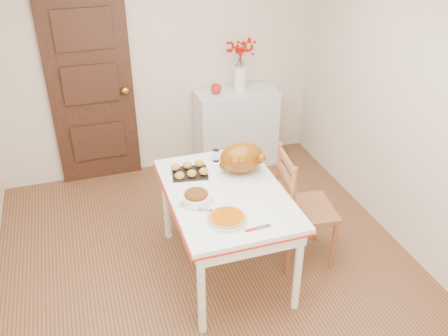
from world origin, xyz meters
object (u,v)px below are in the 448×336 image
object	(u,v)px
sideboard	(236,128)
kitchen_table	(226,232)
pumpkin_pie	(227,218)
chair_oak	(306,207)
turkey_platter	(242,159)

from	to	relation	value
sideboard	kitchen_table	size ratio (longest dim) A/B	0.68
sideboard	kitchen_table	world-z (taller)	sideboard
kitchen_table	pumpkin_pie	bearing A→B (deg)	-106.98
chair_oak	sideboard	bearing A→B (deg)	7.20
chair_oak	pumpkin_pie	world-z (taller)	chair_oak
sideboard	turkey_platter	distance (m)	1.64
turkey_platter	kitchen_table	bearing A→B (deg)	-139.90
sideboard	kitchen_table	bearing A→B (deg)	-111.89
sideboard	turkey_platter	world-z (taller)	turkey_platter
sideboard	pumpkin_pie	bearing A→B (deg)	-111.04
chair_oak	pumpkin_pie	size ratio (longest dim) A/B	3.79
sideboard	kitchen_table	distance (m)	1.84
kitchen_table	turkey_platter	size ratio (longest dim) A/B	3.14
pumpkin_pie	turkey_platter	bearing A→B (deg)	61.59
chair_oak	kitchen_table	bearing A→B (deg)	93.39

